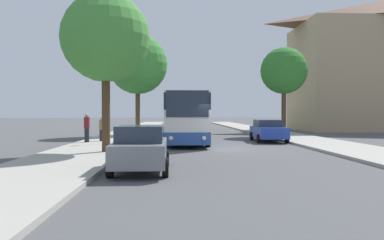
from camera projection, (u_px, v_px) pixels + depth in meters
name	position (u px, v px, depth m)	size (l,w,h in m)	color
ground_plane	(221.00, 149.00, 20.83)	(300.00, 300.00, 0.00)	#4C4C4F
sidewalk_left	(94.00, 149.00, 20.52)	(4.00, 120.00, 0.15)	#A39E93
sidewalk_right	(344.00, 148.00, 21.15)	(4.00, 120.00, 0.15)	#A39E93
bus_front	(185.00, 117.00, 25.57)	(2.91, 10.86, 3.27)	#2D519E
bus_middle	(184.00, 115.00, 39.35)	(2.96, 12.08, 3.45)	silver
bus_rear	(181.00, 115.00, 53.21)	(2.97, 10.51, 3.31)	#2D2D2D
parked_car_left_curb	(141.00, 148.00, 12.98)	(1.97, 4.17, 1.59)	slate
parked_car_right_near	(268.00, 130.00, 26.49)	(2.21, 4.53, 1.55)	#233D9E
bus_stop_sign	(103.00, 117.00, 22.75)	(0.08, 0.45, 2.62)	gray
pedestrian_waiting_near	(102.00, 129.00, 25.09)	(0.36, 0.36, 1.61)	#23232D
pedestrian_waiting_far	(87.00, 127.00, 24.07)	(0.36, 0.36, 1.86)	#23232D
tree_left_near	(138.00, 64.00, 32.96)	(5.27, 5.27, 8.82)	#513D23
tree_left_far	(106.00, 38.00, 18.12)	(4.29, 4.29, 7.68)	#47331E
tree_right_near	(284.00, 71.00, 32.89)	(4.10, 4.10, 7.67)	#47331E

